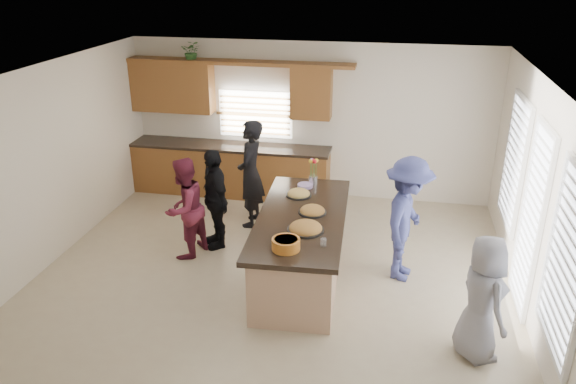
% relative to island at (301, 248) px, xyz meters
% --- Properties ---
extents(floor, '(6.50, 6.50, 0.00)m').
position_rel_island_xyz_m(floor, '(-0.39, 0.03, -0.45)').
color(floor, '#BFB18E').
rests_on(floor, ground).
extents(room_shell, '(6.52, 6.02, 2.81)m').
position_rel_island_xyz_m(room_shell, '(-0.39, 0.03, 1.45)').
color(room_shell, silver).
rests_on(room_shell, ground).
extents(back_cabinetry, '(4.08, 0.66, 2.46)m').
position_rel_island_xyz_m(back_cabinetry, '(-1.86, 2.76, 0.46)').
color(back_cabinetry, brown).
rests_on(back_cabinetry, ground).
extents(right_wall_glazing, '(0.06, 4.00, 2.25)m').
position_rel_island_xyz_m(right_wall_glazing, '(2.83, -0.11, 0.89)').
color(right_wall_glazing, white).
rests_on(right_wall_glazing, ground).
extents(island, '(1.28, 2.75, 0.95)m').
position_rel_island_xyz_m(island, '(0.00, 0.00, 0.00)').
color(island, tan).
rests_on(island, ground).
extents(platter_front, '(0.46, 0.46, 0.19)m').
position_rel_island_xyz_m(platter_front, '(0.12, -0.44, 0.53)').
color(platter_front, black).
rests_on(platter_front, island).
extents(platter_mid, '(0.37, 0.37, 0.15)m').
position_rel_island_xyz_m(platter_mid, '(0.13, 0.10, 0.52)').
color(platter_mid, black).
rests_on(platter_mid, island).
extents(platter_back, '(0.36, 0.36, 0.15)m').
position_rel_island_xyz_m(platter_back, '(-0.16, 0.64, 0.52)').
color(platter_back, black).
rests_on(platter_back, island).
extents(salad_bowl, '(0.34, 0.34, 0.14)m').
position_rel_island_xyz_m(salad_bowl, '(-0.02, -0.96, 0.57)').
color(salad_bowl, '#C67124').
rests_on(salad_bowl, island).
extents(clear_cup, '(0.07, 0.07, 0.10)m').
position_rel_island_xyz_m(clear_cup, '(0.40, -0.80, 0.55)').
color(clear_cup, white).
rests_on(clear_cup, island).
extents(plate_stack, '(0.23, 0.23, 0.05)m').
position_rel_island_xyz_m(plate_stack, '(-0.12, 0.98, 0.52)').
color(plate_stack, '#A78BCB').
rests_on(plate_stack, island).
extents(flower_vase, '(0.14, 0.14, 0.41)m').
position_rel_island_xyz_m(flower_vase, '(-0.02, 1.11, 0.71)').
color(flower_vase, silver).
rests_on(flower_vase, island).
extents(potted_plant, '(0.38, 0.34, 0.38)m').
position_rel_island_xyz_m(potted_plant, '(-2.48, 2.85, 2.14)').
color(potted_plant, '#346829').
rests_on(potted_plant, back_cabinetry).
extents(woman_left_back, '(0.43, 0.65, 1.77)m').
position_rel_island_xyz_m(woman_left_back, '(-1.11, 1.52, 0.43)').
color(woman_left_back, black).
rests_on(woman_left_back, ground).
extents(woman_left_mid, '(0.77, 0.88, 1.52)m').
position_rel_island_xyz_m(woman_left_mid, '(-1.78, 0.31, 0.31)').
color(woman_left_mid, maroon).
rests_on(woman_left_mid, ground).
extents(woman_left_front, '(0.84, 0.96, 1.55)m').
position_rel_island_xyz_m(woman_left_front, '(-1.45, 0.69, 0.32)').
color(woman_left_front, black).
rests_on(woman_left_front, ground).
extents(woman_right_back, '(0.87, 1.24, 1.74)m').
position_rel_island_xyz_m(woman_right_back, '(1.38, 0.31, 0.42)').
color(woman_right_back, navy).
rests_on(woman_right_back, ground).
extents(woman_right_front, '(0.72, 0.84, 1.47)m').
position_rel_island_xyz_m(woman_right_front, '(2.19, -1.25, 0.28)').
color(woman_right_front, gray).
rests_on(woman_right_front, ground).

